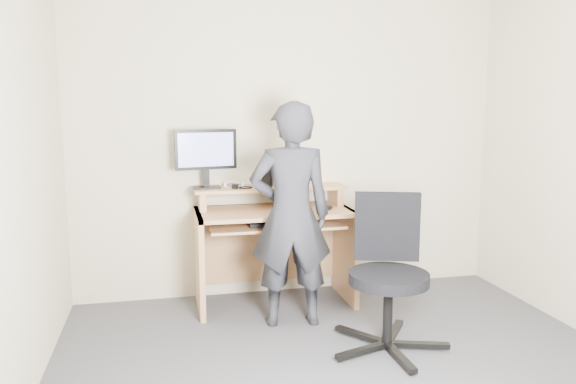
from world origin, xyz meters
name	(u,v)px	position (x,y,z in m)	size (l,w,h in m)	color
back_wall	(291,142)	(0.00, 1.75, 1.25)	(3.50, 0.02, 2.50)	beige
desk	(272,233)	(-0.20, 1.53, 0.55)	(1.20, 0.60, 0.91)	tan
monitor	(206,153)	(-0.70, 1.61, 1.18)	(0.48, 0.13, 0.45)	black
external_drive	(266,174)	(-0.24, 1.61, 1.01)	(0.07, 0.13, 0.20)	black
travel_mug	(274,175)	(-0.17, 1.61, 1.00)	(0.08, 0.08, 0.18)	#AEADB2
smartphone	(291,186)	(-0.04, 1.56, 0.92)	(0.07, 0.13, 0.01)	black
charger	(235,186)	(-0.49, 1.54, 0.93)	(0.04, 0.04, 0.04)	black
headphones	(234,185)	(-0.48, 1.68, 0.92)	(0.16, 0.16, 0.02)	silver
keyboard	(278,223)	(-0.19, 1.36, 0.67)	(0.46, 0.18, 0.03)	black
mouse	(327,208)	(0.19, 1.35, 0.77)	(0.10, 0.06, 0.04)	black
office_chair	(388,267)	(0.36, 0.53, 0.52)	(0.77, 0.73, 0.96)	black
person	(291,215)	(-0.17, 1.03, 0.79)	(0.58, 0.38, 1.58)	black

